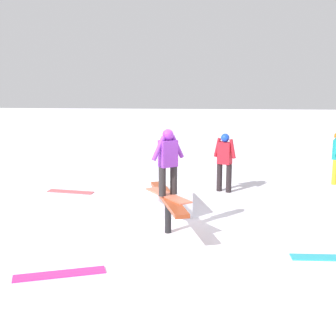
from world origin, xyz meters
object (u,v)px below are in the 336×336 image
at_px(rail_feature, 168,201).
at_px(loose_snowboard_cyan, 333,258).
at_px(main_rider_on_rail, 168,163).
at_px(loose_snowboard_coral, 71,192).
at_px(bystander_red, 225,159).
at_px(loose_snowboard_magenta, 60,274).

bearing_deg(rail_feature, loose_snowboard_cyan, 53.65).
bearing_deg(main_rider_on_rail, loose_snowboard_coral, -171.95).
relative_size(rail_feature, main_rider_on_rail, 1.83).
bearing_deg(loose_snowboard_coral, loose_snowboard_cyan, -25.33).
xyz_separation_m(bystander_red, loose_snowboard_coral, (0.34, -4.31, -0.92)).
relative_size(main_rider_on_rail, loose_snowboard_magenta, 0.92).
xyz_separation_m(bystander_red, loose_snowboard_cyan, (4.64, 1.73, -0.92)).
xyz_separation_m(loose_snowboard_cyan, loose_snowboard_coral, (-4.30, -6.04, 0.00)).
height_order(loose_snowboard_cyan, loose_snowboard_coral, same).
bearing_deg(rail_feature, loose_snowboard_coral, -152.00).
relative_size(loose_snowboard_magenta, loose_snowboard_coral, 1.17).
xyz_separation_m(rail_feature, loose_snowboard_coral, (-3.11, -2.93, -0.67)).
bearing_deg(loose_snowboard_magenta, rail_feature, 34.06).
height_order(loose_snowboard_cyan, loose_snowboard_magenta, same).
relative_size(rail_feature, bystander_red, 1.56).
relative_size(bystander_red, loose_snowboard_cyan, 1.07).
bearing_deg(loose_snowboard_cyan, main_rider_on_rail, 158.49).
bearing_deg(rail_feature, loose_snowboard_magenta, -53.55).
relative_size(loose_snowboard_cyan, loose_snowboard_magenta, 1.00).
xyz_separation_m(rail_feature, loose_snowboard_cyan, (1.20, 3.11, -0.67)).
bearing_deg(loose_snowboard_magenta, loose_snowboard_coral, 85.25).
bearing_deg(loose_snowboard_magenta, bystander_red, 43.42).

